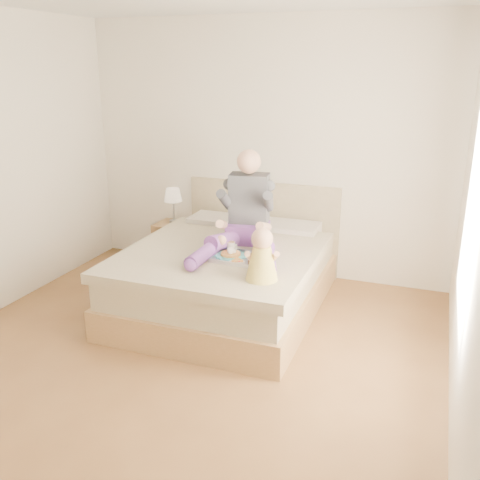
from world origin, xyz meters
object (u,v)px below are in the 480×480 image
(adult, at_px, (245,219))
(tray, at_px, (240,256))
(nightstand, at_px, (175,244))
(bed, at_px, (230,273))
(baby, at_px, (262,258))

(adult, distance_m, tray, 0.42)
(nightstand, bearing_deg, tray, -40.85)
(bed, relative_size, baby, 5.19)
(tray, bearing_deg, bed, 127.36)
(bed, bearing_deg, baby, -52.12)
(bed, distance_m, baby, 1.01)
(bed, bearing_deg, tray, -55.54)
(bed, bearing_deg, nightstand, 141.48)
(adult, relative_size, baby, 2.70)
(baby, bearing_deg, tray, 112.23)
(nightstand, bearing_deg, baby, -42.26)
(nightstand, xyz_separation_m, tray, (1.24, -1.14, 0.40))
(bed, height_order, nightstand, bed)
(adult, bearing_deg, nightstand, 135.94)
(bed, height_order, baby, baby)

